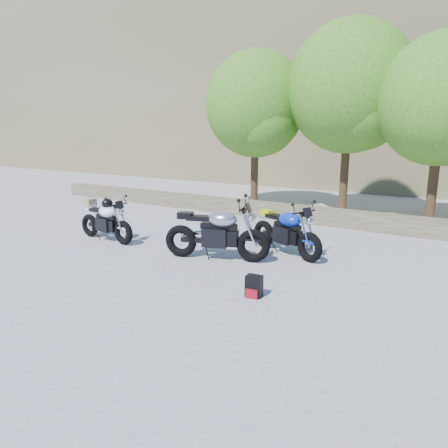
{
  "coord_description": "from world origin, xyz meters",
  "views": [
    {
      "loc": [
        4.91,
        -6.14,
        2.63
      ],
      "look_at": [
        0.2,
        1.0,
        0.75
      ],
      "focal_mm": 32.0,
      "sensor_mm": 36.0,
      "label": 1
    }
  ],
  "objects_px": {
    "white_bike": "(105,220)",
    "blue_bike": "(286,232)",
    "silver_bike": "(217,234)",
    "backpack": "(254,286)"
  },
  "relations": [
    {
      "from": "silver_bike",
      "to": "blue_bike",
      "type": "xyz_separation_m",
      "value": [
        1.07,
        1.19,
        -0.05
      ]
    },
    {
      "from": "white_bike",
      "to": "blue_bike",
      "type": "distance_m",
      "value": 4.62
    },
    {
      "from": "silver_bike",
      "to": "white_bike",
      "type": "relative_size",
      "value": 1.14
    },
    {
      "from": "blue_bike",
      "to": "backpack",
      "type": "xyz_separation_m",
      "value": [
        0.61,
        -2.56,
        -0.35
      ]
    },
    {
      "from": "silver_bike",
      "to": "white_bike",
      "type": "distance_m",
      "value": 3.33
    },
    {
      "from": "white_bike",
      "to": "blue_bike",
      "type": "bearing_deg",
      "value": 21.4
    },
    {
      "from": "silver_bike",
      "to": "backpack",
      "type": "bearing_deg",
      "value": -58.18
    },
    {
      "from": "silver_bike",
      "to": "white_bike",
      "type": "xyz_separation_m",
      "value": [
        -3.32,
        -0.22,
        -0.03
      ]
    },
    {
      "from": "backpack",
      "to": "white_bike",
      "type": "bearing_deg",
      "value": 158.19
    },
    {
      "from": "backpack",
      "to": "silver_bike",
      "type": "bearing_deg",
      "value": 131.92
    }
  ]
}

